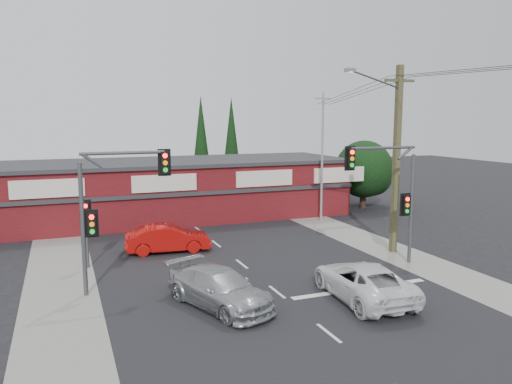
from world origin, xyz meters
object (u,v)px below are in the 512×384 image
object	(u,v)px
silver_suv	(219,288)
shop_building	(168,189)
white_suv	(363,281)
red_sedan	(168,238)
utility_pole	(395,154)

from	to	relation	value
silver_suv	shop_building	distance (m)	18.30
white_suv	red_sedan	size ratio (longest dim) A/B	1.18
silver_suv	utility_pole	xyz separation A→B (m)	(11.10, 4.16, 4.65)
red_sedan	shop_building	size ratio (longest dim) A/B	0.17
silver_suv	utility_pole	size ratio (longest dim) A/B	0.51
silver_suv	shop_building	size ratio (longest dim) A/B	0.19
silver_suv	shop_building	world-z (taller)	shop_building
shop_building	utility_pole	bearing A→B (deg)	-56.24
red_sedan	shop_building	xyz separation A→B (m)	(1.96, 9.47, 1.38)
red_sedan	utility_pole	xyz separation A→B (m)	(11.32, -4.53, 4.64)
silver_suv	red_sedan	xyz separation A→B (m)	(-0.23, 8.69, 0.01)
white_suv	utility_pole	size ratio (longest dim) A/B	0.54
silver_suv	utility_pole	world-z (taller)	utility_pole
shop_building	white_suv	bearing A→B (deg)	-78.61
red_sedan	utility_pole	distance (m)	13.05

